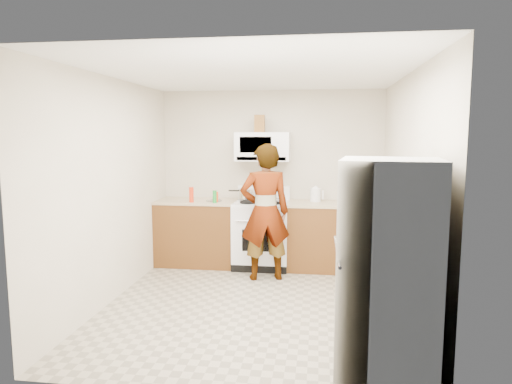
% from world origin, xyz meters
% --- Properties ---
extents(floor, '(3.60, 3.60, 0.00)m').
position_xyz_m(floor, '(0.00, 0.00, 0.00)').
color(floor, gray).
rests_on(floor, ground).
extents(back_wall, '(3.20, 0.02, 2.50)m').
position_xyz_m(back_wall, '(0.00, 1.79, 1.25)').
color(back_wall, beige).
rests_on(back_wall, floor).
extents(right_wall, '(0.02, 3.60, 2.50)m').
position_xyz_m(right_wall, '(1.59, 0.00, 1.25)').
color(right_wall, beige).
rests_on(right_wall, floor).
extents(cabinet_left, '(1.12, 0.62, 0.90)m').
position_xyz_m(cabinet_left, '(-1.04, 1.49, 0.45)').
color(cabinet_left, brown).
rests_on(cabinet_left, floor).
extents(counter_left, '(1.14, 0.64, 0.03)m').
position_xyz_m(counter_left, '(-1.04, 1.49, 0.92)').
color(counter_left, tan).
rests_on(counter_left, cabinet_left).
extents(cabinet_right, '(0.80, 0.62, 0.90)m').
position_xyz_m(cabinet_right, '(0.68, 1.49, 0.45)').
color(cabinet_right, brown).
rests_on(cabinet_right, floor).
extents(counter_right, '(0.82, 0.64, 0.03)m').
position_xyz_m(counter_right, '(0.68, 1.49, 0.92)').
color(counter_right, tan).
rests_on(counter_right, cabinet_right).
extents(gas_range, '(0.76, 0.65, 1.13)m').
position_xyz_m(gas_range, '(-0.10, 1.48, 0.49)').
color(gas_range, white).
rests_on(gas_range, floor).
extents(microwave, '(0.76, 0.38, 0.40)m').
position_xyz_m(microwave, '(-0.10, 1.61, 1.70)').
color(microwave, white).
rests_on(microwave, back_wall).
extents(person, '(0.73, 0.58, 1.76)m').
position_xyz_m(person, '(0.01, 0.93, 0.88)').
color(person, tan).
rests_on(person, floor).
extents(fridge, '(0.78, 0.78, 1.70)m').
position_xyz_m(fridge, '(1.20, -1.47, 0.85)').
color(fridge, beige).
rests_on(fridge, floor).
extents(kettle, '(0.19, 0.19, 0.18)m').
position_xyz_m(kettle, '(0.65, 1.60, 1.03)').
color(kettle, white).
rests_on(kettle, counter_right).
extents(jug, '(0.14, 0.14, 0.24)m').
position_xyz_m(jug, '(-0.14, 1.57, 2.02)').
color(jug, brown).
rests_on(jug, microwave).
extents(saucepan, '(0.27, 0.27, 0.13)m').
position_xyz_m(saucepan, '(-0.33, 1.63, 1.02)').
color(saucepan, silver).
rests_on(saucepan, gas_range).
extents(tray, '(0.25, 0.16, 0.05)m').
position_xyz_m(tray, '(0.07, 1.42, 0.96)').
color(tray, white).
rests_on(tray, gas_range).
extents(bottle_spray, '(0.07, 0.07, 0.21)m').
position_xyz_m(bottle_spray, '(-1.06, 1.28, 1.04)').
color(bottle_spray, red).
rests_on(bottle_spray, counter_left).
extents(bottle_hot_sauce, '(0.06, 0.06, 0.14)m').
position_xyz_m(bottle_hot_sauce, '(-0.72, 1.36, 1.01)').
color(bottle_hot_sauce, '#E74719').
rests_on(bottle_hot_sauce, counter_left).
extents(bottle_green_cap, '(0.05, 0.05, 0.17)m').
position_xyz_m(bottle_green_cap, '(-0.73, 1.27, 1.02)').
color(bottle_green_cap, '#18862A').
rests_on(bottle_green_cap, counter_left).
extents(pot_lid, '(0.24, 0.24, 0.01)m').
position_xyz_m(pot_lid, '(-0.77, 1.43, 0.94)').
color(pot_lid, silver).
rests_on(pot_lid, counter_left).
extents(broom, '(0.24, 0.24, 1.46)m').
position_xyz_m(broom, '(1.55, 1.11, 0.74)').
color(broom, silver).
rests_on(broom, floor).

